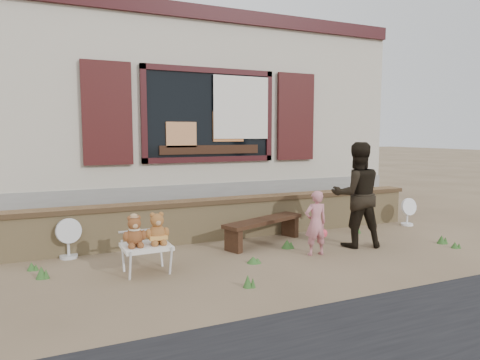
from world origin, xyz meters
name	(u,v)px	position (x,y,z in m)	size (l,w,h in m)	color
ground	(257,252)	(0.00, 0.00, 0.00)	(80.00, 80.00, 0.00)	brown
shopfront	(174,122)	(0.00, 4.49, 2.00)	(8.04, 5.13, 4.00)	gray
brick_wall	(230,217)	(0.00, 1.00, 0.34)	(7.10, 0.36, 0.67)	tan
bench	(264,226)	(0.33, 0.42, 0.29)	(1.54, 0.87, 0.39)	black
folding_chair	(146,247)	(-1.65, -0.27, 0.32)	(0.59, 0.53, 0.35)	white
teddy_bear_left	(134,231)	(-1.79, -0.28, 0.55)	(0.28, 0.25, 0.39)	brown
teddy_bear_right	(157,228)	(-1.51, -0.27, 0.56)	(0.30, 0.26, 0.41)	brown
child	(316,223)	(0.71, -0.45, 0.46)	(0.34, 0.22, 0.92)	#CE7B85
adult	(357,195)	(1.54, -0.29, 0.80)	(0.77, 0.60, 1.59)	black
fan_left	(68,238)	(-2.51, 0.80, 0.28)	(0.36, 0.24, 0.56)	silver
fan_right	(407,212)	(3.40, 0.51, 0.26)	(0.32, 0.22, 0.52)	white
grass_tufts	(283,250)	(0.30, -0.24, 0.06)	(5.96, 1.77, 0.15)	#325E25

